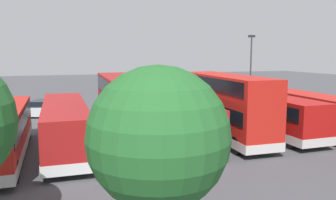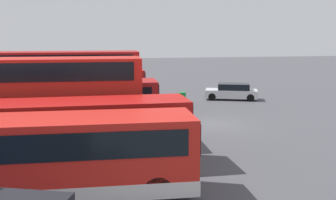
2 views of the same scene
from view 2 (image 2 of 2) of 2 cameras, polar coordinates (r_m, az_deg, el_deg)
ground_plane at (r=26.39m, az=5.98°, el=-3.39°), size 140.00×140.00×0.00m
bus_single_deck_near_end at (r=14.85m, az=-19.14°, el=-7.49°), size 2.97×11.70×2.95m
bus_single_deck_second at (r=18.04m, az=-15.93°, el=-4.38°), size 2.66×11.78×2.95m
bus_double_decker_third at (r=21.60m, az=-17.45°, el=-0.00°), size 2.91×10.33×4.55m
bus_single_deck_fourth at (r=25.15m, az=-14.72°, el=-0.52°), size 3.03×11.62×2.95m
bus_double_decker_fifth at (r=28.57m, az=-14.92°, el=2.30°), size 3.10×10.90×4.55m
bus_single_deck_sixth at (r=32.40m, az=-13.87°, el=1.67°), size 2.80×11.92×2.95m
bus_single_deck_seventh at (r=36.00m, az=-14.78°, el=2.37°), size 2.75×11.69×2.95m
car_hatchback_silver at (r=36.30m, az=8.88°, el=1.16°), size 3.17×4.80×1.43m
waste_bin_yellow at (r=33.81m, az=1.98°, el=0.28°), size 0.60×0.60×0.95m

